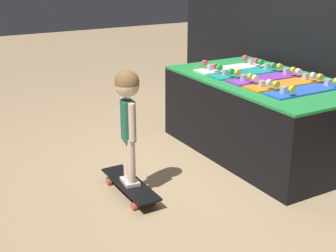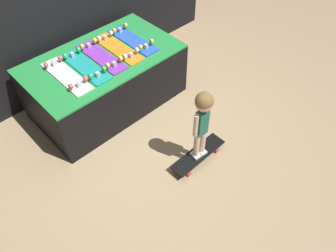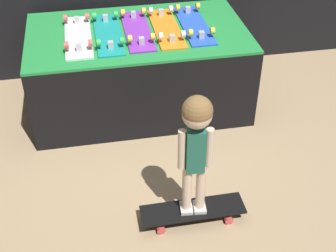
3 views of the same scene
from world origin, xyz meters
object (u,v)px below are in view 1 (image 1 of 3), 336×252
skateboard_teal_on_rack (246,72)px  skateboard_blue_on_rack (306,89)px  skateboard_purple_on_rack (265,77)px  child (128,106)px  skateboard_white_on_rack (231,67)px  skateboard_on_floor (130,185)px  skateboard_orange_on_rack (284,83)px

skateboard_teal_on_rack → skateboard_blue_on_rack: 0.68m
skateboard_blue_on_rack → skateboard_teal_on_rack: bearing=-177.1°
skateboard_purple_on_rack → child: child is taller
skateboard_teal_on_rack → skateboard_blue_on_rack: bearing=2.9°
skateboard_purple_on_rack → skateboard_blue_on_rack: bearing=1.6°
skateboard_white_on_rack → skateboard_blue_on_rack: (0.91, 0.03, 0.00)m
skateboard_teal_on_rack → skateboard_on_floor: size_ratio=1.08×
skateboard_orange_on_rack → child: size_ratio=0.85×
skateboard_orange_on_rack → skateboard_purple_on_rack: bearing=179.8°
skateboard_purple_on_rack → skateboard_teal_on_rack: bearing=-174.5°
child → skateboard_orange_on_rack: bearing=92.1°
skateboard_white_on_rack → skateboard_blue_on_rack: same height
skateboard_purple_on_rack → skateboard_blue_on_rack: same height
skateboard_white_on_rack → child: child is taller
skateboard_orange_on_rack → skateboard_on_floor: bearing=-93.5°
skateboard_blue_on_rack → child: (-0.31, -1.37, -0.01)m
skateboard_white_on_rack → skateboard_on_floor: size_ratio=1.08×
skateboard_orange_on_rack → skateboard_blue_on_rack: bearing=3.4°
skateboard_purple_on_rack → child: 1.37m
skateboard_teal_on_rack → child: child is taller
skateboard_on_floor → skateboard_teal_on_rack: bearing=105.5°
skateboard_white_on_rack → skateboard_orange_on_rack: size_ratio=1.00×
skateboard_purple_on_rack → child: (0.14, -1.36, -0.01)m
skateboard_teal_on_rack → skateboard_orange_on_rack: size_ratio=1.00×
child → skateboard_purple_on_rack: bearing=101.6°
skateboard_on_floor → skateboard_purple_on_rack: bearing=96.0°
skateboard_orange_on_rack → skateboard_blue_on_rack: same height
skateboard_white_on_rack → skateboard_on_floor: (0.60, -1.34, -0.61)m
skateboard_teal_on_rack → skateboard_on_floor: bearing=-74.5°
skateboard_purple_on_rack → skateboard_blue_on_rack: (0.45, 0.01, 0.00)m
skateboard_purple_on_rack → skateboard_orange_on_rack: same height
skateboard_purple_on_rack → skateboard_blue_on_rack: 0.45m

